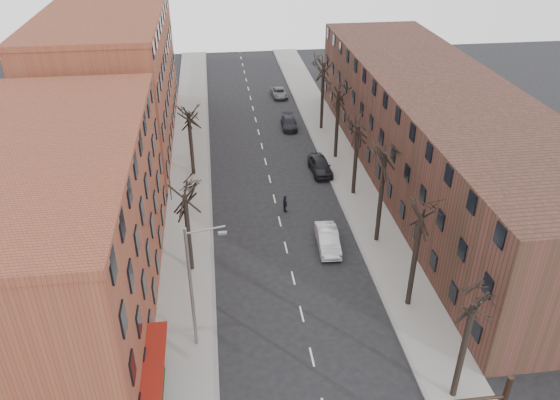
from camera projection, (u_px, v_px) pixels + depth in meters
name	position (u px, v px, depth m)	size (l,w,h in m)	color
sidewalk_left	(190.00, 170.00, 56.57)	(4.00, 90.00, 0.15)	gray
sidewalk_right	(341.00, 161.00, 58.33)	(4.00, 90.00, 0.15)	gray
building_left_near	(54.00, 234.00, 35.58)	(12.00, 26.00, 12.00)	brown
building_left_far	(112.00, 81.00, 59.90)	(12.00, 28.00, 14.00)	brown
building_right	(437.00, 133.00, 52.44)	(12.00, 50.00, 10.00)	#4D2A23
awning_left	(159.00, 398.00, 31.63)	(1.20, 7.00, 0.15)	maroon
tree_right_a	(452.00, 396.00, 31.79)	(5.20, 5.20, 10.00)	black
tree_right_b	(407.00, 305.00, 38.64)	(5.20, 5.20, 10.80)	black
tree_right_c	(376.00, 241.00, 45.48)	(5.20, 5.20, 11.60)	black
tree_right_d	(353.00, 194.00, 52.33)	(5.20, 5.20, 10.00)	black
tree_right_e	(335.00, 158.00, 59.18)	(5.20, 5.20, 10.80)	black
tree_right_f	(321.00, 129.00, 66.03)	(5.20, 5.20, 11.60)	black
tree_left_a	(192.00, 270.00, 42.10)	(5.20, 5.20, 9.50)	black
tree_left_b	(194.00, 174.00, 55.80)	(5.20, 5.20, 9.50)	black
streetlight	(193.00, 284.00, 32.79)	(2.45, 0.22, 9.03)	slate
silver_sedan	(328.00, 239.00, 44.30)	(1.63, 4.69, 1.54)	silver
parked_car_near	(320.00, 165.00, 55.77)	(1.92, 4.78, 1.63)	black
parked_car_mid	(289.00, 123.00, 66.04)	(1.78, 4.38, 1.27)	black
parked_car_far	(279.00, 93.00, 75.61)	(1.93, 4.19, 1.16)	slate
pedestrian_crossing	(285.00, 204.00, 49.10)	(0.96, 0.40, 1.63)	black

